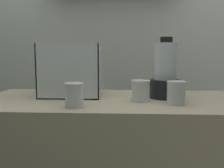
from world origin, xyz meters
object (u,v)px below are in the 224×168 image
(juice_cup_carrot_middle, at_px, (141,92))
(carrot_display_bin, at_px, (72,80))
(blender_pitcher, at_px, (165,75))
(juice_cup_beet_right, at_px, (176,94))
(juice_cup_orange_left, at_px, (74,96))

(juice_cup_carrot_middle, bearing_deg, carrot_display_bin, 160.15)
(blender_pitcher, distance_m, juice_cup_carrot_middle, 0.19)
(juice_cup_carrot_middle, distance_m, juice_cup_beet_right, 0.18)
(juice_cup_orange_left, relative_size, juice_cup_beet_right, 0.99)
(carrot_display_bin, height_order, blender_pitcher, blender_pitcher)
(carrot_display_bin, relative_size, juice_cup_beet_right, 2.96)
(juice_cup_carrot_middle, bearing_deg, blender_pitcher, 35.96)
(juice_cup_carrot_middle, bearing_deg, juice_cup_beet_right, -24.56)
(blender_pitcher, xyz_separation_m, juice_cup_beet_right, (0.03, -0.17, -0.08))
(carrot_display_bin, height_order, juice_cup_orange_left, carrot_display_bin)
(juice_cup_orange_left, distance_m, juice_cup_beet_right, 0.48)
(carrot_display_bin, xyz_separation_m, juice_cup_carrot_middle, (0.38, -0.14, -0.04))
(juice_cup_beet_right, bearing_deg, juice_cup_orange_left, -169.75)
(juice_cup_carrot_middle, bearing_deg, juice_cup_orange_left, -152.61)
(carrot_display_bin, distance_m, juice_cup_beet_right, 0.58)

